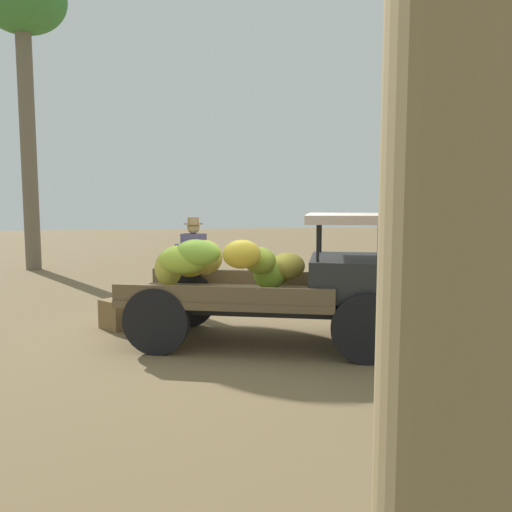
{
  "coord_description": "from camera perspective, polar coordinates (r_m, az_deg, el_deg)",
  "views": [
    {
      "loc": [
        -0.96,
        -7.55,
        2.11
      ],
      "look_at": [
        0.36,
        -0.12,
        1.28
      ],
      "focal_mm": 36.69,
      "sensor_mm": 36.0,
      "label": 1
    }
  ],
  "objects": [
    {
      "name": "wooden_crate",
      "position": [
        8.9,
        -14.75,
        -6.12
      ],
      "size": [
        0.67,
        0.67,
        0.47
      ],
      "primitive_type": "cube",
      "rotation": [
        0.0,
        0.0,
        0.68
      ],
      "color": "brown",
      "rests_on": "ground"
    },
    {
      "name": "farmer",
      "position": [
        9.31,
        -6.81,
        -0.53
      ],
      "size": [
        0.57,
        0.54,
        1.79
      ],
      "rotation": [
        0.0,
        0.0,
        -2.06
      ],
      "color": "#485468",
      "rests_on": "ground"
    },
    {
      "name": "loose_banana_bunch",
      "position": [
        10.02,
        1.46,
        -4.99
      ],
      "size": [
        0.58,
        0.65,
        0.34
      ],
      "primitive_type": "ellipsoid",
      "rotation": [
        0.0,
        0.03,
        1.9
      ],
      "color": "gold",
      "rests_on": "ground"
    },
    {
      "name": "truck",
      "position": [
        7.59,
        2.96,
        -2.49
      ],
      "size": [
        4.66,
        2.87,
        1.9
      ],
      "rotation": [
        0.0,
        0.0,
        -0.32
      ],
      "color": "#252728",
      "rests_on": "ground"
    },
    {
      "name": "forest_tree_4",
      "position": [
        17.8,
        -24.14,
        23.02
      ],
      "size": [
        2.5,
        2.5,
        8.84
      ],
      "color": "#6B5F4D",
      "rests_on": "ground"
    },
    {
      "name": "ground_plane",
      "position": [
        7.9,
        -2.77,
        -9.26
      ],
      "size": [
        60.0,
        60.0,
        0.0
      ],
      "primitive_type": "plane",
      "color": "brown"
    }
  ]
}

